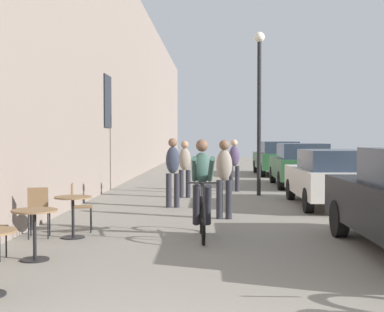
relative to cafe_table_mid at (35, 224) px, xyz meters
The scene contains 14 objects.
building_facade_left 10.64m from the cafe_table_mid, 96.74° to the left, with size 0.54×68.00×8.23m.
cafe_table_mid is the anchor object (origin of this frame).
cafe_table_far 1.70m from the cafe_table_mid, 86.68° to the left, with size 0.64×0.64×0.72m.
cafe_chair_far_toward_street 1.69m from the cafe_table_mid, 106.45° to the left, with size 0.45×0.45×0.89m.
cafe_chair_far_toward_wall 2.32m from the cafe_table_mid, 89.41° to the left, with size 0.45×0.45×0.89m.
cyclist_on_bicycle 3.02m from the cafe_table_mid, 39.01° to the left, with size 0.52×1.76×1.74m.
pedestrian_near 4.86m from the cafe_table_mid, 55.25° to the left, with size 0.35×0.25×1.69m.
pedestrian_mid 6.01m from the cafe_table_mid, 75.34° to the left, with size 0.36×0.28×1.73m.
pedestrian_far 8.18m from the cafe_table_mid, 78.00° to the left, with size 0.36×0.28×1.65m.
pedestrian_furthest 10.38m from the cafe_table_mid, 72.02° to the left, with size 0.36×0.26×1.68m.
street_lamp 9.87m from the cafe_table_mid, 65.84° to the left, with size 0.32×0.32×4.90m.
parked_car_second 8.26m from the cafe_table_mid, 48.46° to the left, with size 1.74×4.07×1.44m.
parked_car_third 12.96m from the cafe_table_mid, 64.33° to the left, with size 1.89×4.36×1.54m.
parked_car_fourth 18.43m from the cafe_table_mid, 72.62° to the left, with size 1.94×4.45×1.57m.
Camera 1 is at (0.25, -3.36, 1.74)m, focal length 49.96 mm.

